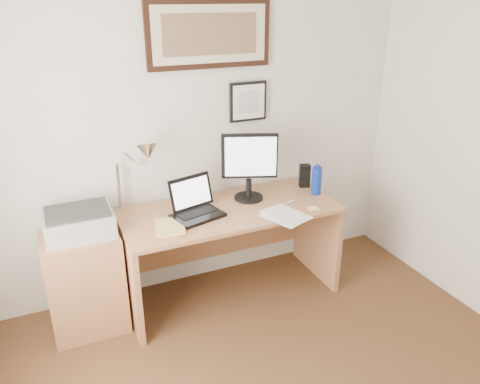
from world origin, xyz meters
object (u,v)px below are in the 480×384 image
book (156,228)px  lcd_monitor (249,164)px  printer (79,222)px  side_cabinet (86,282)px  desk (226,232)px  water_bottle (317,181)px  laptop (195,207)px

book → lcd_monitor: (0.79, 0.21, 0.28)m
printer → side_cabinet: bearing=-127.1°
book → printer: 0.50m
book → lcd_monitor: 0.86m
lcd_monitor → side_cabinet: bearing=-177.8°
side_cabinet → desk: size_ratio=0.46×
side_cabinet → water_bottle: (1.80, -0.07, 0.50)m
book → desk: bearing=18.3°
desk → water_bottle: bearing=-8.2°
water_bottle → desk: water_bottle is taller
side_cabinet → water_bottle: size_ratio=3.28×
book → laptop: laptop is taller
water_bottle → side_cabinet: bearing=177.8°
water_bottle → book: (-1.31, -0.09, -0.10)m
side_cabinet → printer: size_ratio=1.66×
side_cabinet → printer: printer is taller
side_cabinet → book: (0.48, -0.16, 0.39)m
laptop → printer: laptop is taller
side_cabinet → laptop: (0.80, -0.04, 0.44)m
lcd_monitor → printer: lcd_monitor is taller
printer → water_bottle: bearing=-2.9°
desk → printer: printer is taller
lcd_monitor → printer: (-1.26, -0.03, -0.22)m
side_cabinet → laptop: laptop is taller
side_cabinet → lcd_monitor: 1.44m
lcd_monitor → printer: 1.28m
water_bottle → laptop: (-0.99, 0.03, -0.05)m
water_bottle → lcd_monitor: size_ratio=0.43×
desk → laptop: bearing=-163.9°
desk → laptop: 0.40m
desk → printer: size_ratio=3.64×
laptop → lcd_monitor: lcd_monitor is taller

